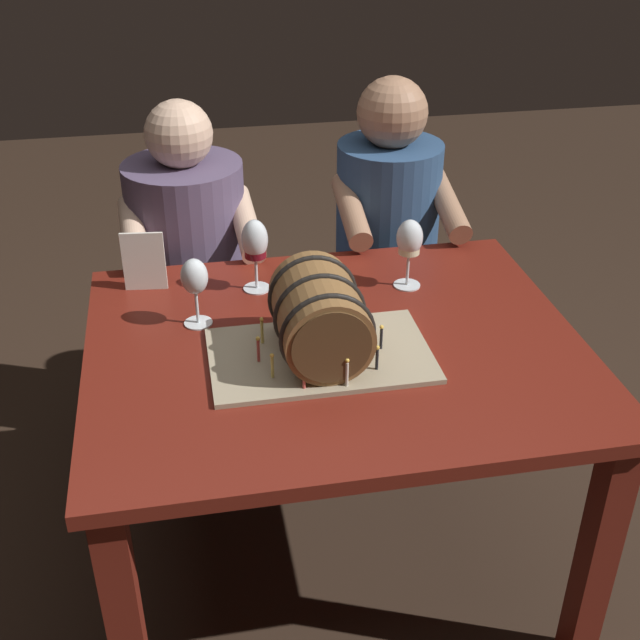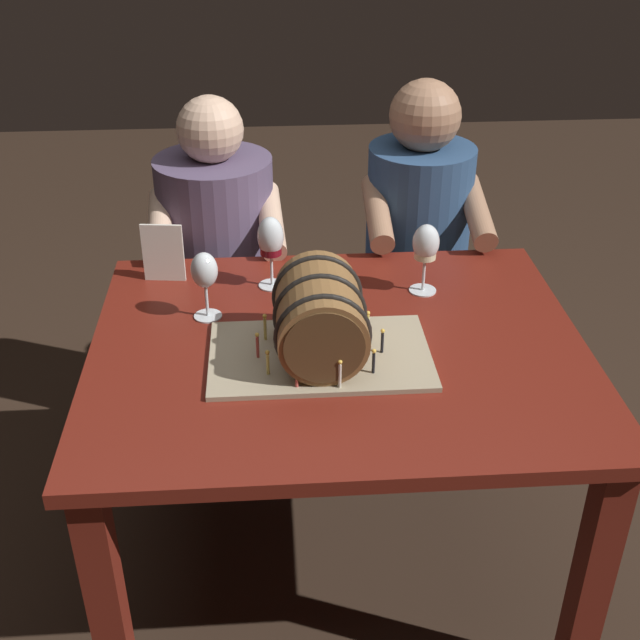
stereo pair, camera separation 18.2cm
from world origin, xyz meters
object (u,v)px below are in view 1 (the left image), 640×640
(person_seated_left, at_px, (193,287))
(wine_glass_white, at_px, (409,241))
(wine_glass_empty, at_px, (195,279))
(menu_card, at_px, (144,261))
(barrel_cake, at_px, (320,321))
(wine_glass_red, at_px, (255,243))
(person_seated_right, at_px, (385,269))
(dining_table, at_px, (335,381))

(person_seated_left, bearing_deg, wine_glass_white, -39.85)
(wine_glass_empty, distance_m, menu_card, 0.24)
(wine_glass_empty, bearing_deg, barrel_cake, -37.53)
(wine_glass_red, relative_size, person_seated_right, 0.17)
(menu_card, relative_size, person_seated_right, 0.14)
(dining_table, height_order, person_seated_right, person_seated_right)
(dining_table, height_order, barrel_cake, barrel_cake)
(wine_glass_red, bearing_deg, wine_glass_white, -8.07)
(dining_table, bearing_deg, barrel_cake, -130.46)
(wine_glass_white, distance_m, person_seated_right, 0.57)
(barrel_cake, xyz_separation_m, wine_glass_red, (-0.10, 0.35, 0.04))
(wine_glass_white, xyz_separation_m, person_seated_left, (-0.56, 0.47, -0.33))
(barrel_cake, distance_m, wine_glass_white, 0.42)
(wine_glass_white, xyz_separation_m, menu_card, (-0.68, 0.11, -0.05))
(dining_table, relative_size, menu_card, 7.28)
(person_seated_right, bearing_deg, barrel_cake, -115.33)
(wine_glass_white, bearing_deg, wine_glass_red, 171.93)
(wine_glass_red, distance_m, person_seated_left, 0.55)
(wine_glass_white, bearing_deg, person_seated_right, 81.38)
(menu_card, bearing_deg, wine_glass_empty, -52.43)
(dining_table, bearing_deg, person_seated_right, 66.09)
(menu_card, distance_m, person_seated_left, 0.47)
(dining_table, xyz_separation_m, wine_glass_white, (0.24, 0.24, 0.24))
(wine_glass_white, bearing_deg, wine_glass_empty, -170.32)
(person_seated_left, distance_m, person_seated_right, 0.63)
(wine_glass_red, bearing_deg, dining_table, -63.25)
(barrel_cake, bearing_deg, person_seated_left, 109.20)
(person_seated_left, bearing_deg, menu_card, -109.04)
(wine_glass_empty, relative_size, menu_card, 1.10)
(dining_table, bearing_deg, menu_card, 140.89)
(wine_glass_empty, bearing_deg, wine_glass_white, 9.68)
(wine_glass_empty, xyz_separation_m, person_seated_right, (0.63, 0.56, -0.32))
(wine_glass_white, bearing_deg, dining_table, -135.05)
(person_seated_right, bearing_deg, menu_card, -154.76)
(dining_table, relative_size, wine_glass_red, 5.91)
(barrel_cake, distance_m, person_seated_left, 0.86)
(wine_glass_empty, xyz_separation_m, menu_card, (-0.12, 0.21, -0.04))
(wine_glass_red, bearing_deg, person_seated_left, 111.74)
(wine_glass_empty, height_order, person_seated_left, person_seated_left)
(wine_glass_red, height_order, person_seated_right, person_seated_right)
(wine_glass_empty, distance_m, wine_glass_white, 0.56)
(dining_table, xyz_separation_m, menu_card, (-0.44, 0.35, 0.19))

